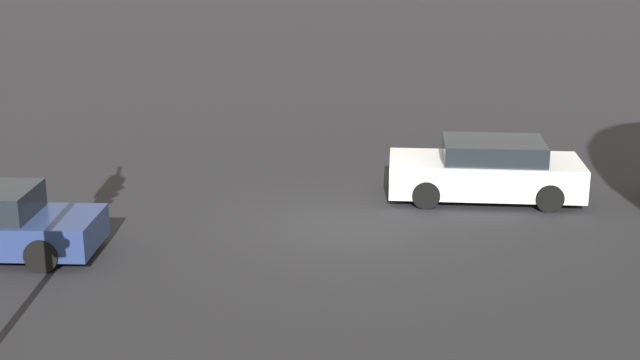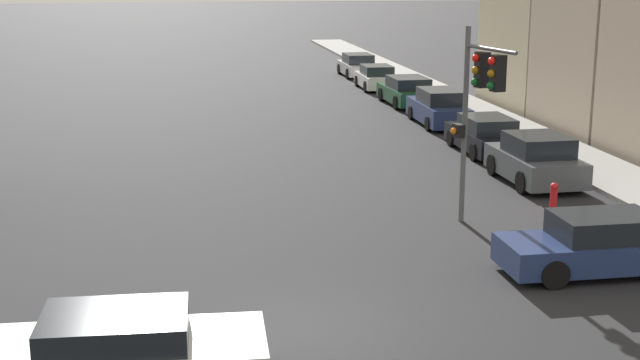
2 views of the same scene
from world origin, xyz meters
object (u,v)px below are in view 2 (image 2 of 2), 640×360
(crossing_car_1, at_px, (598,245))
(parked_car_0, at_px, (536,160))
(crossing_car_2, at_px, (125,356))
(parked_car_2, at_px, (439,108))
(traffic_signal, at_px, (479,92))
(parked_car_1, at_px, (486,136))
(parked_car_4, at_px, (376,78))
(parked_car_3, at_px, (407,91))
(parked_car_5, at_px, (358,66))
(fire_hydrant, at_px, (554,198))

(crossing_car_1, xyz_separation_m, parked_car_0, (1.99, 8.17, 0.10))
(crossing_car_2, distance_m, parked_car_2, 26.13)
(traffic_signal, height_order, parked_car_0, traffic_signal)
(crossing_car_2, xyz_separation_m, parked_car_1, (12.29, 17.08, -0.02))
(parked_car_4, bearing_deg, parked_car_3, -177.37)
(traffic_signal, distance_m, parked_car_5, 32.63)
(parked_car_4, relative_size, fire_hydrant, 4.30)
(crossing_car_1, xyz_separation_m, parked_car_4, (2.05, 30.28, -0.01))
(crossing_car_1, height_order, crossing_car_2, crossing_car_2)
(traffic_signal, height_order, parked_car_5, traffic_signal)
(parked_car_1, height_order, parked_car_3, parked_car_3)
(parked_car_0, height_order, parked_car_3, parked_car_0)
(parked_car_0, xyz_separation_m, parked_car_5, (0.23, 27.87, -0.08))
(traffic_signal, xyz_separation_m, parked_car_3, (3.82, 20.68, -2.96))
(crossing_car_2, bearing_deg, crossing_car_1, 24.73)
(crossing_car_2, height_order, fire_hydrant, crossing_car_2)
(fire_hydrant, bearing_deg, parked_car_5, 87.80)
(parked_car_0, bearing_deg, parked_car_1, -1.30)
(traffic_signal, bearing_deg, parked_car_0, -140.11)
(crossing_car_2, xyz_separation_m, parked_car_3, (12.46, 28.63, -0.01))
(parked_car_3, distance_m, parked_car_5, 11.58)
(crossing_car_1, relative_size, parked_car_0, 1.09)
(traffic_signal, bearing_deg, parked_car_1, -122.73)
(parked_car_2, bearing_deg, parked_car_1, -179.43)
(fire_hydrant, bearing_deg, traffic_signal, -161.95)
(parked_car_5, xyz_separation_m, fire_hydrant, (-1.20, -31.42, -0.17))
(parked_car_1, height_order, parked_car_4, parked_car_1)
(crossing_car_1, bearing_deg, parked_car_0, -103.73)
(traffic_signal, distance_m, parked_car_3, 21.24)
(traffic_signal, bearing_deg, fire_hydrant, -172.89)
(parked_car_1, bearing_deg, crossing_car_2, 144.37)
(parked_car_0, relative_size, parked_car_1, 0.93)
(crossing_car_2, height_order, parked_car_5, crossing_car_2)
(parked_car_0, bearing_deg, crossing_car_2, 134.80)
(crossing_car_2, bearing_deg, parked_car_3, 69.01)
(parked_car_0, distance_m, parked_car_4, 22.11)
(crossing_car_1, relative_size, parked_car_5, 1.02)
(crossing_car_1, distance_m, parked_car_4, 30.35)
(parked_car_1, bearing_deg, parked_car_4, 0.16)
(parked_car_3, bearing_deg, traffic_signal, 168.47)
(parked_car_0, bearing_deg, parked_car_3, -1.34)
(parked_car_3, bearing_deg, crossing_car_2, 155.42)
(parked_car_4, distance_m, parked_car_5, 5.76)
(parked_car_1, relative_size, parked_car_5, 1.01)
(parked_car_3, height_order, fire_hydrant, parked_car_3)
(crossing_car_1, distance_m, parked_car_0, 8.41)
(parked_car_1, distance_m, parked_car_4, 17.38)
(traffic_signal, relative_size, crossing_car_2, 1.16)
(traffic_signal, height_order, parked_car_4, traffic_signal)
(crossing_car_2, distance_m, parked_car_4, 36.58)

